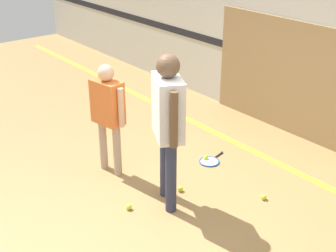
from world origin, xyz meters
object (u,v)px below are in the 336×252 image
(person_instructor, at_px, (168,116))
(person_student_left, at_px, (108,108))
(tennis_ball_by_spare_racket, at_px, (206,158))
(tennis_ball_stray_left, at_px, (180,189))
(racket_spare_on_floor, at_px, (210,161))
(tennis_ball_stray_right, at_px, (264,197))
(tennis_ball_near_instructor, at_px, (129,207))

(person_instructor, height_order, person_student_left, person_instructor)
(tennis_ball_by_spare_racket, distance_m, tennis_ball_stray_left, 0.84)
(racket_spare_on_floor, bearing_deg, person_student_left, 138.67)
(person_instructor, bearing_deg, tennis_ball_by_spare_racket, 141.46)
(person_instructor, height_order, racket_spare_on_floor, person_instructor)
(tennis_ball_stray_left, bearing_deg, person_instructor, -72.41)
(tennis_ball_by_spare_racket, relative_size, tennis_ball_stray_left, 1.00)
(tennis_ball_stray_right, bearing_deg, tennis_ball_by_spare_racket, 173.77)
(tennis_ball_near_instructor, relative_size, tennis_ball_stray_left, 1.00)
(person_instructor, height_order, tennis_ball_stray_left, person_instructor)
(tennis_ball_near_instructor, relative_size, tennis_ball_stray_right, 1.00)
(racket_spare_on_floor, height_order, tennis_ball_stray_right, tennis_ball_stray_right)
(racket_spare_on_floor, bearing_deg, tennis_ball_stray_left, -171.96)
(person_instructor, bearing_deg, tennis_ball_stray_left, 135.20)
(tennis_ball_by_spare_racket, bearing_deg, tennis_ball_stray_left, -64.18)
(tennis_ball_by_spare_racket, xyz_separation_m, tennis_ball_stray_left, (0.36, -0.75, 0.00))
(person_instructor, distance_m, tennis_ball_near_instructor, 1.14)
(racket_spare_on_floor, xyz_separation_m, tennis_ball_near_instructor, (0.21, -1.45, 0.02))
(tennis_ball_by_spare_racket, bearing_deg, person_instructor, -66.14)
(tennis_ball_stray_left, bearing_deg, tennis_ball_stray_right, 40.77)
(person_student_left, xyz_separation_m, tennis_ball_by_spare_racket, (0.55, 1.13, -0.84))
(person_instructor, bearing_deg, tennis_ball_stray_right, 81.06)
(person_student_left, xyz_separation_m, tennis_ball_stray_right, (1.65, 1.01, -0.84))
(person_student_left, relative_size, racket_spare_on_floor, 2.91)
(racket_spare_on_floor, distance_m, tennis_ball_stray_right, 1.03)
(person_instructor, relative_size, tennis_ball_stray_left, 26.39)
(racket_spare_on_floor, bearing_deg, tennis_ball_near_instructor, 175.53)
(racket_spare_on_floor, bearing_deg, tennis_ball_stray_right, -110.02)
(tennis_ball_by_spare_racket, xyz_separation_m, tennis_ball_stray_right, (1.10, -0.12, 0.00))
(racket_spare_on_floor, distance_m, tennis_ball_stray_left, 0.82)
(person_instructor, distance_m, tennis_ball_stray_right, 1.52)
(tennis_ball_near_instructor, relative_size, tennis_ball_by_spare_racket, 1.00)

